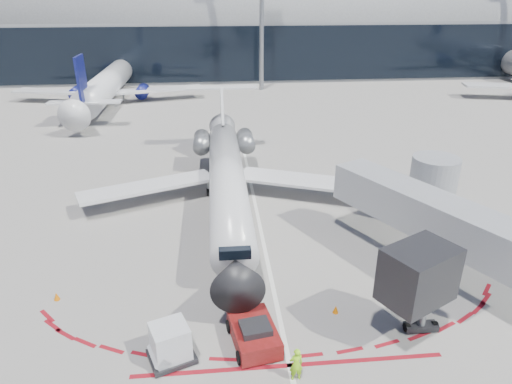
{
  "coord_description": "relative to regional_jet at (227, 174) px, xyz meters",
  "views": [
    {
      "loc": [
        -2.93,
        -26.59,
        15.36
      ],
      "look_at": [
        -0.2,
        2.34,
        2.27
      ],
      "focal_mm": 32.0,
      "sensor_mm": 36.0,
      "label": 1
    }
  ],
  "objects": [
    {
      "name": "uld_container",
      "position": [
        -3.12,
        -16.35,
        -1.42
      ],
      "size": [
        2.43,
        2.26,
        1.85
      ],
      "rotation": [
        0.0,
        0.0,
        0.37
      ],
      "color": "black",
      "rests_on": "ground"
    },
    {
      "name": "apron_stop_bar",
      "position": [
        2.12,
        -17.22,
        -2.33
      ],
      "size": [
        14.0,
        0.25,
        0.01
      ],
      "primitive_type": "cube",
      "color": "maroon",
      "rests_on": "ground"
    },
    {
      "name": "terminal_building",
      "position": [
        2.12,
        59.25,
        6.18
      ],
      "size": [
        150.0,
        24.15,
        24.0
      ],
      "color": "gray",
      "rests_on": "ground"
    },
    {
      "name": "light_mast_centre",
      "position": [
        7.12,
        42.28,
        10.16
      ],
      "size": [
        0.7,
        0.7,
        25.0
      ],
      "primitive_type": "cylinder",
      "color": "gray",
      "rests_on": "ground"
    },
    {
      "name": "bg_airliner_1",
      "position": [
        -15.9,
        36.41,
        2.83
      ],
      "size": [
        31.96,
        33.84,
        10.34
      ],
      "primitive_type": null,
      "color": "silver",
      "rests_on": "ground"
    },
    {
      "name": "ramp_worker",
      "position": [
        2.25,
        -17.99,
        -1.51
      ],
      "size": [
        0.65,
        0.47,
        1.64
      ],
      "primitive_type": "imported",
      "rotation": [
        0.0,
        0.0,
        3.27
      ],
      "color": "#9EFB1A",
      "rests_on": "ground"
    },
    {
      "name": "regional_jet",
      "position": [
        0.0,
        0.0,
        0.0
      ],
      "size": [
        22.66,
        27.94,
        7.0
      ],
      "color": "silver",
      "rests_on": "ground"
    },
    {
      "name": "pushback_tug",
      "position": [
        0.67,
        -15.65,
        -1.77
      ],
      "size": [
        2.57,
        5.05,
        1.29
      ],
      "rotation": [
        0.0,
        0.0,
        0.18
      ],
      "color": "#5C100D",
      "rests_on": "ground"
    },
    {
      "name": "safety_cone_left",
      "position": [
        -9.59,
        -11.41,
        -2.11
      ],
      "size": [
        0.32,
        0.32,
        0.45
      ],
      "primitive_type": "cone",
      "color": "#DB6904",
      "rests_on": "ground"
    },
    {
      "name": "safety_cone_right",
      "position": [
        5.06,
        -13.88,
        -2.12
      ],
      "size": [
        0.31,
        0.31,
        0.43
      ],
      "primitive_type": "cone",
      "color": "#DB6904",
      "rests_on": "ground"
    },
    {
      "name": "ground",
      "position": [
        2.12,
        -5.72,
        -2.34
      ],
      "size": [
        260.0,
        260.0,
        0.0
      ],
      "primitive_type": "plane",
      "color": "gray",
      "rests_on": "ground"
    },
    {
      "name": "apron_centerline",
      "position": [
        2.12,
        -3.72,
        -2.33
      ],
      "size": [
        0.25,
        40.0,
        0.01
      ],
      "primitive_type": "cube",
      "color": "silver",
      "rests_on": "ground"
    },
    {
      "name": "jet_bridge",
      "position": [
        11.91,
        -8.73,
        0.67
      ],
      "size": [
        10.03,
        15.2,
        4.9
      ],
      "color": "#9B9EA4",
      "rests_on": "ground"
    }
  ]
}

